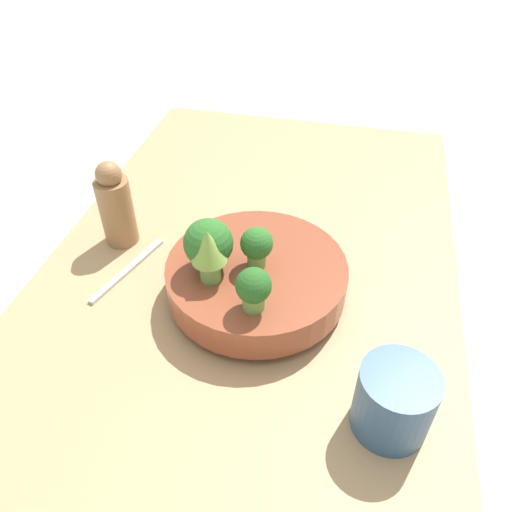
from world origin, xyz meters
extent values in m
plane|color=beige|center=(0.00, 0.00, 0.00)|extent=(6.00, 6.00, 0.00)
cube|color=tan|center=(0.00, 0.00, 0.02)|extent=(1.17, 0.65, 0.03)
cylinder|color=brown|center=(0.00, 0.03, 0.04)|extent=(0.12, 0.12, 0.01)
cylinder|color=brown|center=(0.00, 0.03, 0.07)|extent=(0.26, 0.26, 0.05)
cylinder|color=#6BA34C|center=(0.08, 0.04, 0.10)|extent=(0.03, 0.03, 0.02)
sphere|color=#286023|center=(0.08, 0.04, 0.13)|extent=(0.05, 0.05, 0.05)
cylinder|color=#6BA34C|center=(0.00, 0.03, 0.11)|extent=(0.03, 0.03, 0.02)
sphere|color=#2D6B28|center=(0.00, 0.03, 0.13)|extent=(0.05, 0.05, 0.05)
cylinder|color=#6BA34C|center=(0.04, -0.03, 0.11)|extent=(0.03, 0.03, 0.03)
cone|color=#84AD47|center=(0.04, -0.03, 0.15)|extent=(0.05, 0.05, 0.05)
cylinder|color=#6BA34C|center=(0.02, -0.04, 0.10)|extent=(0.02, 0.02, 0.02)
sphere|color=#2D6B28|center=(0.02, -0.04, 0.14)|extent=(0.07, 0.07, 0.07)
cylinder|color=#33567F|center=(0.17, 0.22, 0.08)|extent=(0.09, 0.09, 0.09)
cylinder|color=#997047|center=(-0.08, -0.22, 0.09)|extent=(0.05, 0.05, 0.12)
sphere|color=#997047|center=(-0.08, -0.22, 0.16)|extent=(0.04, 0.04, 0.04)
cube|color=silver|center=(-0.01, -0.18, 0.03)|extent=(0.16, 0.06, 0.01)
camera|label=1|loc=(0.51, 0.14, 0.57)|focal=35.00mm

